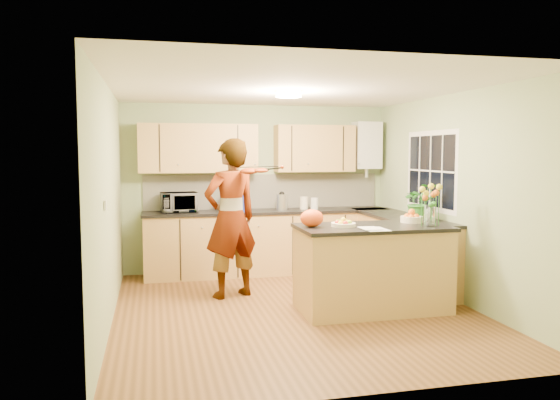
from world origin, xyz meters
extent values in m
plane|color=brown|center=(0.00, 0.00, 0.00)|extent=(4.50, 4.50, 0.00)
cube|color=white|center=(0.00, 0.00, 2.50)|extent=(4.00, 4.50, 0.02)
cube|color=#92A979|center=(0.00, 2.25, 1.25)|extent=(4.00, 0.02, 2.50)
cube|color=#92A979|center=(0.00, -2.25, 1.25)|extent=(4.00, 0.02, 2.50)
cube|color=#92A979|center=(-2.00, 0.00, 1.25)|extent=(0.02, 4.50, 2.50)
cube|color=#92A979|center=(2.00, 0.00, 1.25)|extent=(0.02, 4.50, 2.50)
cube|color=tan|center=(0.10, 1.95, 0.45)|extent=(3.60, 0.60, 0.90)
cube|color=black|center=(0.10, 1.94, 0.92)|extent=(3.64, 0.62, 0.04)
cube|color=tan|center=(1.70, 0.85, 0.45)|extent=(0.60, 2.20, 0.90)
cube|color=black|center=(1.69, 0.85, 0.92)|extent=(0.62, 2.24, 0.04)
cube|color=beige|center=(0.10, 2.23, 1.20)|extent=(3.60, 0.02, 0.52)
cube|color=tan|center=(-0.90, 2.08, 1.85)|extent=(1.70, 0.34, 0.70)
cube|color=tan|center=(0.85, 2.08, 1.85)|extent=(1.20, 0.34, 0.70)
cube|color=silver|center=(1.70, 2.09, 1.90)|extent=(0.40, 0.30, 0.72)
cylinder|color=silver|center=(1.70, 2.09, 1.50)|extent=(0.06, 0.06, 0.20)
cube|color=silver|center=(1.99, 0.60, 1.55)|extent=(0.01, 1.30, 1.05)
cube|color=black|center=(1.99, 0.60, 1.55)|extent=(0.01, 1.18, 0.92)
cube|color=silver|center=(-1.99, -0.60, 1.30)|extent=(0.02, 0.09, 0.09)
cylinder|color=#FFEABF|center=(0.00, 0.30, 2.46)|extent=(0.30, 0.30, 0.06)
cylinder|color=silver|center=(0.00, 0.30, 2.49)|extent=(0.10, 0.10, 0.02)
cube|color=tan|center=(0.85, -0.20, 0.46)|extent=(1.65, 0.83, 0.93)
cube|color=black|center=(0.85, -0.20, 0.95)|extent=(1.69, 0.87, 0.04)
cylinder|color=#F2E3C1|center=(0.50, -0.20, 0.99)|extent=(0.27, 0.27, 0.04)
cylinder|color=#F2E3C1|center=(1.40, -0.05, 1.01)|extent=(0.25, 0.25, 0.07)
cylinder|color=silver|center=(1.45, -0.38, 1.09)|extent=(0.12, 0.12, 0.24)
ellipsoid|color=#F84D14|center=(0.15, -0.15, 1.07)|extent=(0.28, 0.24, 0.20)
cube|color=silver|center=(0.75, -0.50, 0.98)|extent=(0.24, 0.33, 0.01)
imported|color=tan|center=(-0.62, 0.74, 0.98)|extent=(0.84, 0.70, 1.96)
imported|color=silver|center=(-1.19, 1.99, 1.08)|extent=(0.54, 0.39, 0.28)
cube|color=navy|center=(-0.40, 1.94, 1.07)|extent=(0.37, 0.30, 0.26)
cylinder|color=silver|center=(0.31, 1.94, 1.06)|extent=(0.17, 0.17, 0.23)
sphere|color=black|center=(0.31, 1.94, 1.22)|extent=(0.08, 0.08, 0.08)
cylinder|color=#F2E3C1|center=(0.66, 1.97, 1.03)|extent=(0.15, 0.15, 0.19)
cylinder|color=silver|center=(0.80, 1.88, 1.03)|extent=(0.14, 0.14, 0.18)
imported|color=#307C29|center=(1.70, 0.33, 1.17)|extent=(0.45, 0.40, 0.47)
camera|label=1|loc=(-1.54, -5.90, 1.79)|focal=35.00mm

